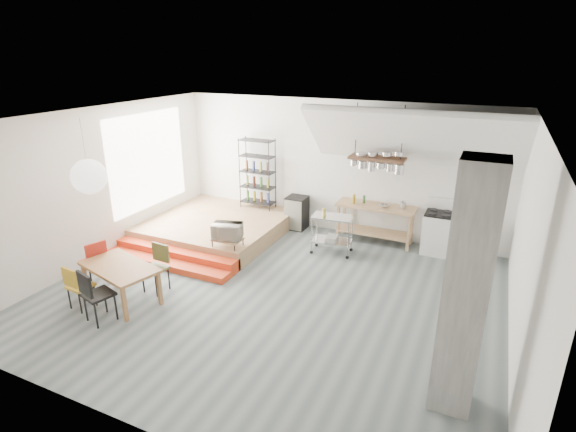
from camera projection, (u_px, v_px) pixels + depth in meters
The scene contains 26 objects.
floor at pixel (272, 293), 8.34m from camera, with size 8.00×8.00×0.00m, color #556063.
wall_back at pixel (336, 168), 10.76m from camera, with size 8.00×0.04×3.20m, color silver.
wall_left at pixel (100, 185), 9.36m from camera, with size 0.04×7.00×3.20m, color silver.
wall_right at pixel (528, 253), 6.21m from camera, with size 0.04×7.00×3.20m, color silver.
ceiling at pixel (269, 119), 7.23m from camera, with size 8.00×7.00×0.02m, color white.
slope_ceiling at pixel (412, 138), 9.21m from camera, with size 4.40×1.80×0.15m, color white.
window_pane at pixel (148, 161), 10.56m from camera, with size 0.02×2.50×2.20m, color white.
platform at pixel (217, 227), 10.95m from camera, with size 3.00×3.00×0.40m, color #9E744F.
step_lower at pixel (166, 264), 9.34m from camera, with size 3.00×0.35×0.13m, color red.
step_upper at pixel (176, 254), 9.61m from camera, with size 3.00×0.35×0.27m, color red.
concrete_column at pixel (466, 292), 5.21m from camera, with size 0.50×0.50×3.20m, color slate.
kitchen_counter at pixel (375, 217), 10.37m from camera, with size 1.80×0.60×0.91m.
stove at pixel (437, 232), 9.87m from camera, with size 0.60×0.60×1.18m.
pot_rack at pixel (378, 162), 9.70m from camera, with size 1.20×0.50×1.43m.
wire_shelving at pixel (257, 173), 11.39m from camera, with size 0.88×0.38×1.80m.
microwave_shelf at pixel (228, 239), 9.34m from camera, with size 0.60×0.40×0.16m.
paper_lantern at pixel (89, 177), 7.72m from camera, with size 0.60×0.60×0.60m, color white.
dining_table at pixel (120, 270), 7.91m from camera, with size 1.60×1.15×0.68m.
chair_mustard at pixel (76, 284), 7.67m from camera, with size 0.42×0.42×0.82m.
chair_black at pixel (93, 292), 7.26m from camera, with size 0.53×0.53×0.94m.
chair_olive at pixel (157, 263), 8.31m from camera, with size 0.44×0.44×0.89m.
chair_red at pixel (95, 259), 8.45m from camera, with size 0.53×0.53×0.91m.
rolling_cart at pixel (332, 229), 9.83m from camera, with size 0.92×0.58×0.87m.
mini_fridge at pixel (297, 213), 11.27m from camera, with size 0.49×0.49×0.83m, color black.
microwave at pixel (227, 231), 9.27m from camera, with size 0.60×0.40×0.33m, color beige.
bowl at pixel (384, 206), 10.14m from camera, with size 0.21×0.21×0.05m, color silver.
Camera 1 is at (3.35, -6.52, 4.24)m, focal length 28.00 mm.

